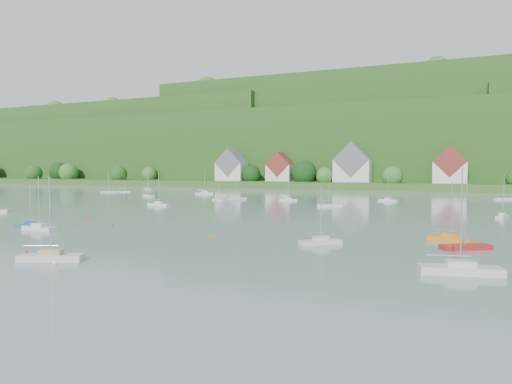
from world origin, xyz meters
TOP-DOWN VIEW (x-y plane):
  - far_shore_strip at (0.00, 200.00)m, footprint 600.00×60.00m
  - forested_ridge at (0.39, 268.57)m, footprint 620.00×181.22m
  - village_building_0 at (-55.00, 187.00)m, footprint 14.00×10.40m
  - village_building_1 at (-30.00, 189.00)m, footprint 12.00×9.36m
  - village_building_2 at (5.00, 188.00)m, footprint 16.00×11.44m
  - village_building_3 at (45.00, 186.00)m, footprint 13.00×10.40m
  - near_sailboat_0 at (-13.51, 34.37)m, footprint 5.98×2.01m
  - near_sailboat_1 at (-16.86, 35.73)m, footprint 4.97×1.83m
  - near_sailboat_2 at (5.35, 19.01)m, footprint 6.29×4.03m
  - near_sailboat_3 at (27.60, 38.39)m, footprint 4.89×4.33m
  - near_sailboat_4 at (42.36, 28.30)m, footprint 7.04×3.30m
  - near_sailboat_5 at (42.09, 45.95)m, footprint 5.58×4.25m
  - near_sailboat_7 at (43.48, 41.29)m, footprint 5.69×4.18m
  - mooring_buoy_0 at (0.07, 20.54)m, footprint 0.43×0.43m
  - mooring_buoy_1 at (7.19, 17.78)m, footprint 0.49×0.49m
  - mooring_buoy_2 at (13.80, 35.92)m, footprint 0.42×0.42m
  - mooring_buoy_3 at (-6.59, 41.83)m, footprint 0.45×0.45m
  - mooring_buoy_5 at (-17.44, 48.05)m, footprint 0.50×0.50m
  - far_sailboat_cluster at (0.47, 113.26)m, footprint 178.67×74.35m

SIDE VIEW (x-z plane):
  - mooring_buoy_0 at x=0.07m, z-range -0.22..0.22m
  - mooring_buoy_1 at x=7.19m, z-range -0.25..0.25m
  - mooring_buoy_2 at x=13.80m, z-range -0.21..0.21m
  - mooring_buoy_3 at x=-6.59m, z-range -0.22..0.22m
  - mooring_buoy_5 at x=-17.44m, z-range -0.25..0.25m
  - near_sailboat_7 at x=43.48m, z-range -3.47..4.15m
  - far_sailboat_cluster at x=0.47m, z-range -3.99..4.72m
  - near_sailboat_1 at x=-16.86m, z-range -2.89..3.68m
  - near_sailboat_3 at x=27.60m, z-range -3.06..3.86m
  - near_sailboat_5 at x=42.09m, z-range -3.35..4.19m
  - near_sailboat_0 at x=-13.51m, z-range -3.54..4.41m
  - near_sailboat_2 at x=5.35m, z-range -3.69..4.57m
  - near_sailboat_4 at x=42.36m, z-range -4.11..5.05m
  - far_shore_strip at x=0.00m, z-range 0.00..3.00m
  - village_building_1 at x=-30.00m, z-range 1.75..15.75m
  - village_building_3 at x=45.00m, z-range 1.68..17.18m
  - village_building_0 at x=-55.00m, z-range 1.51..17.51m
  - village_building_2 at x=5.00m, z-range 1.27..19.27m
  - forested_ridge at x=0.39m, z-range -12.06..57.83m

